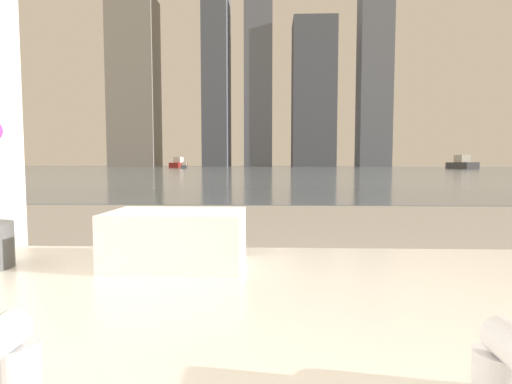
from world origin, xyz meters
The scene contains 10 objects.
towel_stack centered at (-0.04, 0.79, 0.58)m, with size 0.29×0.19×0.12m.
harbor_water centered at (0.00, 62.00, 0.01)m, with size 180.00×110.00×0.01m.
harbor_boat_0 centered at (28.82, 60.97, 0.74)m, with size 2.57×5.75×2.09m.
harbor_boat_1 centered at (-17.98, 77.76, 0.74)m, with size 2.49×5.72×2.08m.
harbor_boat_2 centered at (-14.31, 66.24, 0.39)m, with size 1.34×2.98×1.08m.
skyline_tower_0 centered at (-40.18, 118.00, 24.43)m, with size 13.49×9.88×48.86m.
skyline_tower_1 centered at (-15.70, 118.00, 35.86)m, with size 7.10×12.96×71.73m.
skyline_tower_2 centered at (-3.51, 118.00, 24.43)m, with size 8.07×7.15×48.86m.
skyline_tower_3 centered at (12.47, 118.00, 20.87)m, with size 12.23×11.11×41.75m.
skyline_tower_4 centered at (29.96, 118.00, 24.86)m, with size 9.08×7.52×49.72m.
Camera 1 is at (0.16, -0.07, 0.74)m, focal length 28.00 mm.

